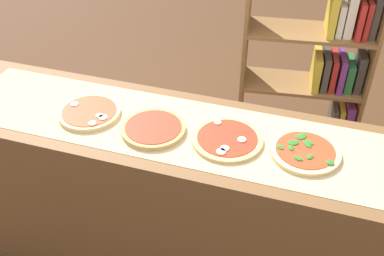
{
  "coord_description": "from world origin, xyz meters",
  "views": [
    {
      "loc": [
        0.48,
        -1.49,
        2.13
      ],
      "look_at": [
        0.0,
        0.0,
        0.94
      ],
      "focal_mm": 42.12,
      "sensor_mm": 36.0,
      "label": 1
    }
  ],
  "objects_px": {
    "pizza_mozzarella_2": "(227,139)",
    "pizza_spinach_3": "(305,151)",
    "pizza_mozzarella_0": "(90,112)",
    "bookshelf": "(318,90)",
    "pizza_plain_1": "(153,129)"
  },
  "relations": [
    {
      "from": "pizza_mozzarella_2",
      "to": "pizza_spinach_3",
      "type": "relative_size",
      "value": 1.05
    },
    {
      "from": "pizza_plain_1",
      "to": "pizza_spinach_3",
      "type": "bearing_deg",
      "value": 4.06
    },
    {
      "from": "pizza_mozzarella_2",
      "to": "bookshelf",
      "type": "bearing_deg",
      "value": 70.72
    },
    {
      "from": "pizza_spinach_3",
      "to": "bookshelf",
      "type": "height_order",
      "value": "bookshelf"
    },
    {
      "from": "pizza_mozzarella_0",
      "to": "pizza_plain_1",
      "type": "xyz_separation_m",
      "value": [
        0.33,
        -0.03,
        0.0
      ]
    },
    {
      "from": "pizza_plain_1",
      "to": "pizza_spinach_3",
      "type": "xyz_separation_m",
      "value": [
        0.65,
        0.05,
        -0.0
      ]
    },
    {
      "from": "pizza_mozzarella_0",
      "to": "pizza_spinach_3",
      "type": "height_order",
      "value": "pizza_mozzarella_0"
    },
    {
      "from": "pizza_spinach_3",
      "to": "pizza_mozzarella_2",
      "type": "bearing_deg",
      "value": -177.09
    },
    {
      "from": "pizza_mozzarella_2",
      "to": "bookshelf",
      "type": "relative_size",
      "value": 0.22
    },
    {
      "from": "bookshelf",
      "to": "pizza_plain_1",
      "type": "bearing_deg",
      "value": -123.74
    },
    {
      "from": "pizza_plain_1",
      "to": "pizza_spinach_3",
      "type": "distance_m",
      "value": 0.65
    },
    {
      "from": "pizza_spinach_3",
      "to": "bookshelf",
      "type": "xyz_separation_m",
      "value": [
        0.01,
        0.95,
        -0.27
      ]
    },
    {
      "from": "pizza_plain_1",
      "to": "pizza_mozzarella_2",
      "type": "bearing_deg",
      "value": 5.21
    },
    {
      "from": "bookshelf",
      "to": "pizza_mozzarella_0",
      "type": "bearing_deg",
      "value": -135.61
    },
    {
      "from": "pizza_mozzarella_2",
      "to": "pizza_spinach_3",
      "type": "distance_m",
      "value": 0.33
    }
  ]
}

